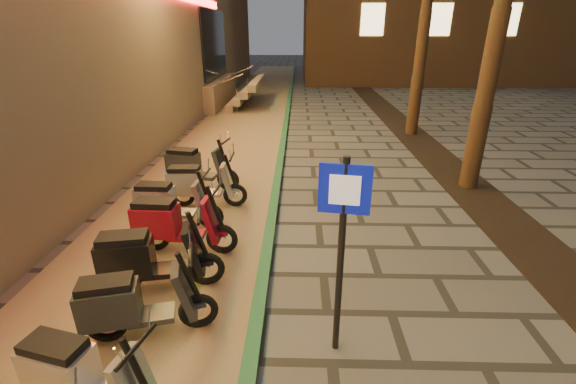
{
  "coord_description": "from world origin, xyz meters",
  "views": [
    {
      "loc": [
        -0.4,
        -1.53,
        3.39
      ],
      "look_at": [
        -0.54,
        3.69,
        1.2
      ],
      "focal_mm": 24.0,
      "sensor_mm": 36.0,
      "label": 1
    }
  ],
  "objects_px": {
    "scooter_6": "(132,304)",
    "scooter_7": "(146,259)",
    "scooter_9": "(169,203)",
    "scooter_5": "(81,376)",
    "scooter_8": "(172,223)",
    "scooter_10": "(197,184)",
    "pedestrian_sign": "(342,234)",
    "scooter_11": "(194,167)"
  },
  "relations": [
    {
      "from": "scooter_6",
      "to": "scooter_7",
      "type": "bearing_deg",
      "value": 85.8
    },
    {
      "from": "pedestrian_sign",
      "to": "scooter_5",
      "type": "bearing_deg",
      "value": -151.67
    },
    {
      "from": "scooter_6",
      "to": "scooter_8",
      "type": "bearing_deg",
      "value": 79.11
    },
    {
      "from": "scooter_8",
      "to": "scooter_11",
      "type": "xyz_separation_m",
      "value": [
        -0.35,
        2.79,
        0.0
      ]
    },
    {
      "from": "pedestrian_sign",
      "to": "scooter_10",
      "type": "xyz_separation_m",
      "value": [
        -2.51,
        3.84,
        -1.01
      ]
    },
    {
      "from": "pedestrian_sign",
      "to": "scooter_9",
      "type": "height_order",
      "value": "pedestrian_sign"
    },
    {
      "from": "scooter_7",
      "to": "scooter_8",
      "type": "distance_m",
      "value": 1.04
    },
    {
      "from": "scooter_6",
      "to": "scooter_11",
      "type": "bearing_deg",
      "value": 81.26
    },
    {
      "from": "scooter_11",
      "to": "scooter_10",
      "type": "bearing_deg",
      "value": -61.2
    },
    {
      "from": "scooter_10",
      "to": "scooter_9",
      "type": "bearing_deg",
      "value": -108.81
    },
    {
      "from": "scooter_5",
      "to": "scooter_6",
      "type": "height_order",
      "value": "scooter_6"
    },
    {
      "from": "scooter_9",
      "to": "scooter_11",
      "type": "xyz_separation_m",
      "value": [
        -0.03,
        1.95,
        0.03
      ]
    },
    {
      "from": "scooter_7",
      "to": "scooter_10",
      "type": "relative_size",
      "value": 1.05
    },
    {
      "from": "scooter_8",
      "to": "scooter_9",
      "type": "distance_m",
      "value": 0.9
    },
    {
      "from": "scooter_10",
      "to": "scooter_6",
      "type": "bearing_deg",
      "value": -89.0
    },
    {
      "from": "scooter_10",
      "to": "scooter_5",
      "type": "bearing_deg",
      "value": -90.35
    },
    {
      "from": "scooter_8",
      "to": "scooter_10",
      "type": "bearing_deg",
      "value": 93.84
    },
    {
      "from": "scooter_6",
      "to": "scooter_11",
      "type": "distance_m",
      "value": 4.76
    },
    {
      "from": "scooter_7",
      "to": "scooter_10",
      "type": "height_order",
      "value": "scooter_7"
    },
    {
      "from": "scooter_8",
      "to": "scooter_9",
      "type": "relative_size",
      "value": 1.07
    },
    {
      "from": "scooter_7",
      "to": "scooter_10",
      "type": "distance_m",
      "value": 2.82
    },
    {
      "from": "scooter_6",
      "to": "scooter_11",
      "type": "height_order",
      "value": "scooter_11"
    },
    {
      "from": "scooter_8",
      "to": "scooter_9",
      "type": "xyz_separation_m",
      "value": [
        -0.32,
        0.84,
        -0.03
      ]
    },
    {
      "from": "scooter_7",
      "to": "scooter_11",
      "type": "relative_size",
      "value": 0.98
    },
    {
      "from": "scooter_8",
      "to": "scooter_5",
      "type": "bearing_deg",
      "value": -86.11
    },
    {
      "from": "pedestrian_sign",
      "to": "scooter_10",
      "type": "height_order",
      "value": "pedestrian_sign"
    },
    {
      "from": "scooter_7",
      "to": "scooter_8",
      "type": "height_order",
      "value": "scooter_8"
    },
    {
      "from": "pedestrian_sign",
      "to": "scooter_11",
      "type": "height_order",
      "value": "pedestrian_sign"
    },
    {
      "from": "scooter_5",
      "to": "scooter_11",
      "type": "relative_size",
      "value": 0.87
    },
    {
      "from": "scooter_10",
      "to": "scooter_8",
      "type": "bearing_deg",
      "value": -90.38
    },
    {
      "from": "scooter_5",
      "to": "scooter_8",
      "type": "bearing_deg",
      "value": 105.0
    },
    {
      "from": "scooter_7",
      "to": "pedestrian_sign",
      "type": "bearing_deg",
      "value": -32.49
    },
    {
      "from": "scooter_9",
      "to": "pedestrian_sign",
      "type": "bearing_deg",
      "value": -43.9
    },
    {
      "from": "scooter_7",
      "to": "scooter_11",
      "type": "bearing_deg",
      "value": 84.1
    },
    {
      "from": "scooter_9",
      "to": "scooter_8",
      "type": "bearing_deg",
      "value": -66.88
    },
    {
      "from": "scooter_8",
      "to": "scooter_11",
      "type": "distance_m",
      "value": 2.81
    },
    {
      "from": "scooter_9",
      "to": "scooter_10",
      "type": "distance_m",
      "value": 0.99
    },
    {
      "from": "scooter_9",
      "to": "scooter_7",
      "type": "bearing_deg",
      "value": -79.41
    },
    {
      "from": "pedestrian_sign",
      "to": "scooter_5",
      "type": "relative_size",
      "value": 1.55
    },
    {
      "from": "scooter_5",
      "to": "scooter_8",
      "type": "relative_size",
      "value": 0.88
    },
    {
      "from": "pedestrian_sign",
      "to": "scooter_7",
      "type": "bearing_deg",
      "value": 166.53
    },
    {
      "from": "scooter_6",
      "to": "scooter_9",
      "type": "xyz_separation_m",
      "value": [
        -0.45,
        2.79,
        0.01
      ]
    }
  ]
}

